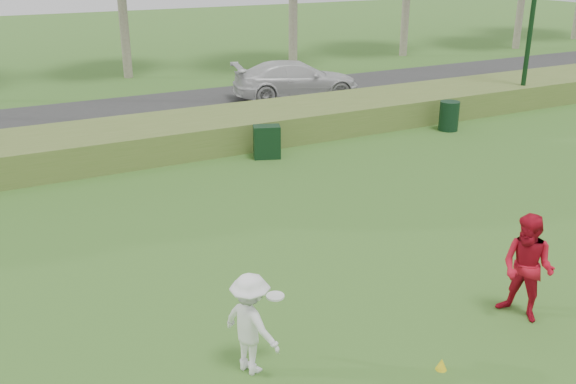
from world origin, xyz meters
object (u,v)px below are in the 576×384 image
cone_yellow (441,364)px  car_right (296,80)px  player_white (251,324)px  player_red (527,268)px  trash_bin (449,116)px  utility_cabinet (267,142)px

cone_yellow → car_right: (6.80, 17.14, 0.72)m
player_white → player_red: 4.74m
player_white → trash_bin: 14.76m
player_white → utility_cabinet: player_white is taller
player_white → trash_bin: (11.62, 9.09, -0.29)m
utility_cabinet → car_right: (4.57, 6.62, 0.32)m
cone_yellow → trash_bin: bearing=48.8°
cone_yellow → player_white: bearing=152.2°
cone_yellow → utility_cabinet: size_ratio=0.19×
player_white → player_red: size_ratio=0.85×
utility_cabinet → player_white: bearing=-97.1°
trash_bin → player_white: bearing=-142.0°
player_red → car_right: size_ratio=0.36×
utility_cabinet → trash_bin: size_ratio=0.98×
cone_yellow → trash_bin: size_ratio=0.19×
player_red → cone_yellow: size_ratio=9.93×
player_red → utility_cabinet: size_ratio=1.90×
player_white → utility_cabinet: bearing=-48.3°
utility_cabinet → trash_bin: 6.90m
utility_cabinet → car_right: bearing=75.5°
player_red → car_right: player_red is taller
player_white → car_right: 18.35m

